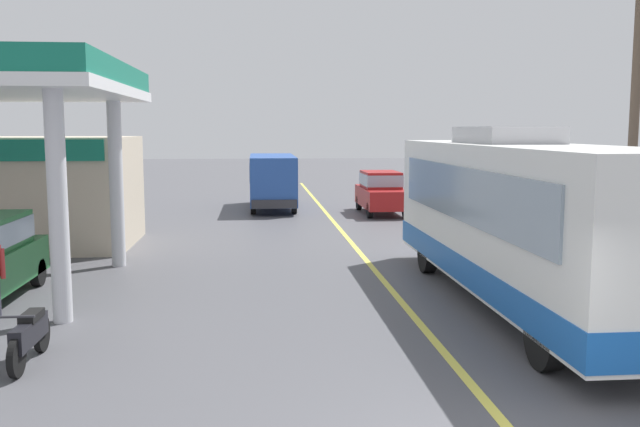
# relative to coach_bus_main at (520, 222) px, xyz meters

# --- Properties ---
(ground) EXTENTS (120.00, 120.00, 0.00)m
(ground) POSITION_rel_coach_bus_main_xyz_m (-2.40, 12.85, -1.72)
(ground) COLOR #4C4C51
(lane_divider_stripe) EXTENTS (0.16, 50.00, 0.01)m
(lane_divider_stripe) POSITION_rel_coach_bus_main_xyz_m (-2.40, 7.85, -1.72)
(lane_divider_stripe) COLOR #D8CC4C
(lane_divider_stripe) RESTS_ON ground
(coach_bus_main) EXTENTS (2.60, 11.04, 3.69)m
(coach_bus_main) POSITION_rel_coach_bus_main_xyz_m (0.00, 0.00, 0.00)
(coach_bus_main) COLOR white
(coach_bus_main) RESTS_ON ground
(minibus_opposing_lane) EXTENTS (2.04, 6.13, 2.44)m
(minibus_opposing_lane) POSITION_rel_coach_bus_main_xyz_m (-4.69, 17.87, -0.25)
(minibus_opposing_lane) COLOR #264C9E
(minibus_opposing_lane) RESTS_ON ground
(motorcycle_parked_forecourt) EXTENTS (0.55, 1.80, 0.92)m
(motorcycle_parked_forecourt) POSITION_rel_coach_bus_main_xyz_m (-8.96, -2.88, -1.28)
(motorcycle_parked_forecourt) COLOR black
(motorcycle_parked_forecourt) RESTS_ON ground
(car_trailing_behind_bus) EXTENTS (1.70, 4.20, 1.82)m
(car_trailing_behind_bus) POSITION_rel_coach_bus_main_xyz_m (-0.05, 15.68, -0.71)
(car_trailing_behind_bus) COLOR maroon
(car_trailing_behind_bus) RESTS_ON ground
(utility_pole_roadside) EXTENTS (1.80, 0.24, 7.92)m
(utility_pole_roadside) POSITION_rel_coach_bus_main_xyz_m (4.13, 3.13, 2.42)
(utility_pole_roadside) COLOR brown
(utility_pole_roadside) RESTS_ON ground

